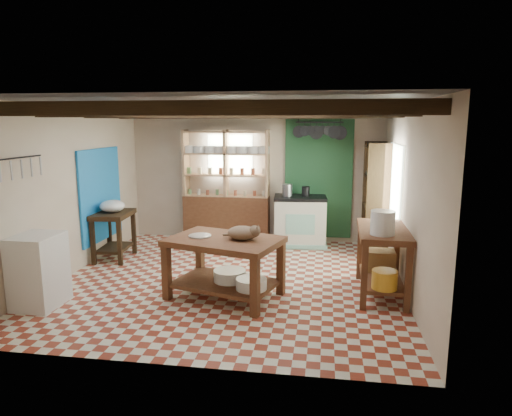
# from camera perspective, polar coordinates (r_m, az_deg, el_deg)

# --- Properties ---
(floor) EXTENTS (5.00, 5.00, 0.02)m
(floor) POSITION_cam_1_polar(r_m,az_deg,el_deg) (6.98, -3.29, -9.02)
(floor) COLOR maroon
(floor) RESTS_ON ground
(ceiling) EXTENTS (5.00, 5.00, 0.02)m
(ceiling) POSITION_cam_1_polar(r_m,az_deg,el_deg) (6.58, -3.54, 12.92)
(ceiling) COLOR #424247
(ceiling) RESTS_ON wall_back
(wall_back) EXTENTS (5.00, 0.04, 2.60)m
(wall_back) POSITION_cam_1_polar(r_m,az_deg,el_deg) (9.09, -0.10, 4.10)
(wall_back) COLOR beige
(wall_back) RESTS_ON floor
(wall_front) EXTENTS (5.00, 0.04, 2.60)m
(wall_front) POSITION_cam_1_polar(r_m,az_deg,el_deg) (4.29, -10.43, -3.54)
(wall_front) COLOR beige
(wall_front) RESTS_ON floor
(wall_left) EXTENTS (0.04, 5.00, 2.60)m
(wall_left) POSITION_cam_1_polar(r_m,az_deg,el_deg) (7.58, -22.23, 1.99)
(wall_left) COLOR beige
(wall_left) RESTS_ON floor
(wall_right) EXTENTS (0.04, 5.00, 2.60)m
(wall_right) POSITION_cam_1_polar(r_m,az_deg,el_deg) (6.60, 18.32, 1.06)
(wall_right) COLOR beige
(wall_right) RESTS_ON floor
(ceiling_beams) EXTENTS (5.00, 3.80, 0.15)m
(ceiling_beams) POSITION_cam_1_polar(r_m,az_deg,el_deg) (6.57, -3.53, 11.87)
(ceiling_beams) COLOR black
(ceiling_beams) RESTS_ON ceiling
(blue_wall_patch) EXTENTS (0.04, 1.40, 1.60)m
(blue_wall_patch) POSITION_cam_1_polar(r_m,az_deg,el_deg) (8.37, -18.82, 1.58)
(blue_wall_patch) COLOR blue
(blue_wall_patch) RESTS_ON wall_left
(green_wall_patch) EXTENTS (1.30, 0.04, 2.30)m
(green_wall_patch) POSITION_cam_1_polar(r_m,az_deg,el_deg) (8.96, 7.81, 3.59)
(green_wall_patch) COLOR #1D4828
(green_wall_patch) RESTS_ON wall_back
(window_back) EXTENTS (0.90, 0.02, 0.80)m
(window_back) POSITION_cam_1_polar(r_m,az_deg,el_deg) (9.13, -3.24, 6.63)
(window_back) COLOR beige
(window_back) RESTS_ON wall_back
(window_right) EXTENTS (0.02, 1.30, 1.20)m
(window_right) POSITION_cam_1_polar(r_m,az_deg,el_deg) (7.56, 16.99, 3.07)
(window_right) COLOR beige
(window_right) RESTS_ON wall_right
(utensil_rail) EXTENTS (0.06, 0.90, 0.28)m
(utensil_rail) POSITION_cam_1_polar(r_m,az_deg,el_deg) (6.50, -27.47, 4.53)
(utensil_rail) COLOR black
(utensil_rail) RESTS_ON wall_left
(pot_rack) EXTENTS (0.86, 0.12, 0.36)m
(pot_rack) POSITION_cam_1_polar(r_m,az_deg,el_deg) (8.48, 7.92, 9.49)
(pot_rack) COLOR black
(pot_rack) RESTS_ON ceiling
(shelving_unit) EXTENTS (1.70, 0.34, 2.20)m
(shelving_unit) POSITION_cam_1_polar(r_m,az_deg,el_deg) (9.03, -3.74, 2.76)
(shelving_unit) COLOR tan
(shelving_unit) RESTS_ON floor
(tall_rack) EXTENTS (0.40, 0.86, 2.00)m
(tall_rack) POSITION_cam_1_polar(r_m,az_deg,el_deg) (8.38, 14.74, 1.12)
(tall_rack) COLOR black
(tall_rack) RESTS_ON floor
(work_table) EXTENTS (1.66, 1.34, 0.82)m
(work_table) POSITION_cam_1_polar(r_m,az_deg,el_deg) (6.21, -3.95, -7.47)
(work_table) COLOR brown
(work_table) RESTS_ON floor
(stove) EXTENTS (1.03, 0.73, 0.96)m
(stove) POSITION_cam_1_polar(r_m,az_deg,el_deg) (8.79, 5.50, -1.60)
(stove) COLOR beige
(stove) RESTS_ON floor
(prep_table) EXTENTS (0.63, 0.86, 0.83)m
(prep_table) POSITION_cam_1_polar(r_m,az_deg,el_deg) (8.26, -17.32, -3.31)
(prep_table) COLOR black
(prep_table) RESTS_ON floor
(white_cabinet) EXTENTS (0.53, 0.63, 0.94)m
(white_cabinet) POSITION_cam_1_polar(r_m,az_deg,el_deg) (6.52, -25.54, -7.08)
(white_cabinet) COLOR silver
(white_cabinet) RESTS_ON floor
(right_counter) EXTENTS (0.68, 1.31, 0.93)m
(right_counter) POSITION_cam_1_polar(r_m,az_deg,el_deg) (6.51, 15.44, -6.47)
(right_counter) COLOR brown
(right_counter) RESTS_ON floor
(cat) EXTENTS (0.44, 0.35, 0.18)m
(cat) POSITION_cam_1_polar(r_m,az_deg,el_deg) (6.00, -1.69, -3.12)
(cat) COLOR #8A6A50
(cat) RESTS_ON work_table
(steel_tray) EXTENTS (0.38, 0.38, 0.02)m
(steel_tray) POSITION_cam_1_polar(r_m,az_deg,el_deg) (6.23, -7.04, -3.47)
(steel_tray) COLOR #96969D
(steel_tray) RESTS_ON work_table
(basin_large) EXTENTS (0.55, 0.55, 0.15)m
(basin_large) POSITION_cam_1_polar(r_m,az_deg,el_deg) (6.27, -3.31, -8.42)
(basin_large) COLOR silver
(basin_large) RESTS_ON work_table
(basin_small) EXTENTS (0.50, 0.50, 0.14)m
(basin_small) POSITION_cam_1_polar(r_m,az_deg,el_deg) (5.97, -0.59, -9.45)
(basin_small) COLOR silver
(basin_small) RESTS_ON work_table
(kettle_left) EXTENTS (0.21, 0.21, 0.23)m
(kettle_left) POSITION_cam_1_polar(r_m,az_deg,el_deg) (8.68, 3.92, 2.25)
(kettle_left) COLOR #96969D
(kettle_left) RESTS_ON stove
(kettle_right) EXTENTS (0.16, 0.16, 0.19)m
(kettle_right) POSITION_cam_1_polar(r_m,az_deg,el_deg) (8.69, 6.23, 2.09)
(kettle_right) COLOR black
(kettle_right) RESTS_ON stove
(enamel_bowl) EXTENTS (0.46, 0.46, 0.21)m
(enamel_bowl) POSITION_cam_1_polar(r_m,az_deg,el_deg) (8.15, -17.52, 0.23)
(enamel_bowl) COLOR silver
(enamel_bowl) RESTS_ON prep_table
(white_bucket) EXTENTS (0.31, 0.31, 0.31)m
(white_bucket) POSITION_cam_1_polar(r_m,az_deg,el_deg) (6.01, 15.56, -1.79)
(white_bucket) COLOR silver
(white_bucket) RESTS_ON right_counter
(wicker_basket) EXTENTS (0.43, 0.34, 0.29)m
(wicker_basket) POSITION_cam_1_polar(r_m,az_deg,el_deg) (6.81, 15.19, -6.32)
(wicker_basket) COLOR olive
(wicker_basket) RESTS_ON right_counter
(yellow_tub) EXTENTS (0.33, 0.33, 0.24)m
(yellow_tub) POSITION_cam_1_polar(r_m,az_deg,el_deg) (6.11, 15.78, -8.59)
(yellow_tub) COLOR gold
(yellow_tub) RESTS_ON right_counter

